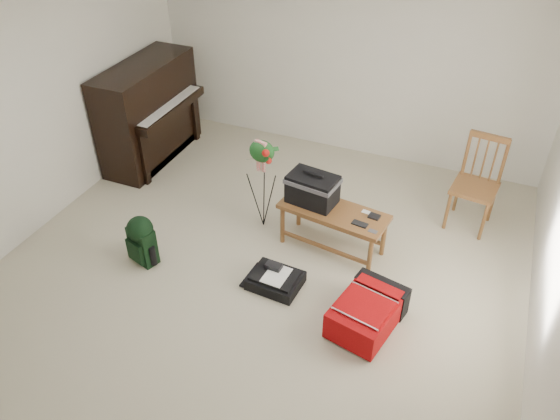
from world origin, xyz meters
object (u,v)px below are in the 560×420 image
at_px(bench, 318,197).
at_px(piano, 150,114).
at_px(black_duffel, 275,279).
at_px(green_backpack, 141,238).
at_px(red_suitcase, 369,308).
at_px(dining_chair, 476,185).
at_px(flower_stand, 263,185).

bearing_deg(bench, piano, 169.21).
bearing_deg(black_duffel, green_backpack, -168.36).
height_order(red_suitcase, green_backpack, green_backpack).
distance_m(piano, dining_chair, 3.98).
bearing_deg(piano, dining_chair, 1.62).
bearing_deg(red_suitcase, dining_chair, 83.58).
distance_m(bench, red_suitcase, 1.24).
xyz_separation_m(green_backpack, flower_stand, (0.86, 1.00, 0.23)).
relative_size(black_duffel, flower_stand, 0.47).
bearing_deg(piano, green_backpack, -59.66).
height_order(dining_chair, flower_stand, flower_stand).
xyz_separation_m(black_duffel, green_backpack, (-1.36, -0.19, 0.22)).
bearing_deg(green_backpack, dining_chair, 51.24).
height_order(black_duffel, flower_stand, flower_stand).
distance_m(black_duffel, green_backpack, 1.39).
distance_m(piano, flower_stand, 2.09).
bearing_deg(bench, dining_chair, 42.80).
height_order(piano, green_backpack, piano).
distance_m(red_suitcase, black_duffel, 0.95).
distance_m(dining_chair, red_suitcase, 1.97).
distance_m(green_backpack, flower_stand, 1.35).
relative_size(bench, dining_chair, 1.11).
bearing_deg(red_suitcase, green_backpack, -165.33).
relative_size(bench, red_suitcase, 1.42).
bearing_deg(piano, flower_stand, -22.70).
bearing_deg(piano, red_suitcase, -27.16).
height_order(bench, green_backpack, bench).
bearing_deg(dining_chair, flower_stand, -148.58).
bearing_deg(green_backpack, flower_stand, 67.20).
height_order(piano, red_suitcase, piano).
xyz_separation_m(piano, green_backpack, (1.06, -1.81, -0.30)).
height_order(green_backpack, flower_stand, flower_stand).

